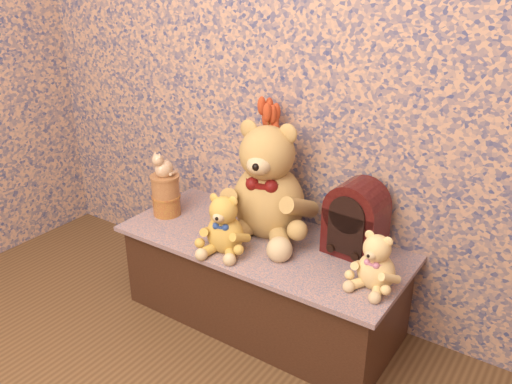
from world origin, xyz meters
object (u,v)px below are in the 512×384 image
teddy_large (269,174)px  teddy_medium (225,220)px  cathedral_radio (356,218)px  teddy_small (377,258)px  ceramic_vase (269,201)px  biscuit_tin_lower (167,205)px  cat_figurine (164,163)px

teddy_large → teddy_medium: bearing=-117.2°
teddy_large → cathedral_radio: (0.39, 0.04, -0.11)m
teddy_small → teddy_medium: bearing=-164.2°
teddy_small → ceramic_vase: (-0.59, 0.20, -0.01)m
ceramic_vase → biscuit_tin_lower: ceramic_vase is taller
teddy_medium → cat_figurine: 0.45m
teddy_small → biscuit_tin_lower: teddy_small is taller
teddy_large → teddy_medium: teddy_large is taller
teddy_large → ceramic_vase: size_ratio=2.48×
teddy_small → cat_figurine: bearing=-173.6°
cat_figurine → teddy_small: bearing=9.0°
teddy_medium → cathedral_radio: 0.52m
ceramic_vase → teddy_large: bearing=-57.7°
teddy_medium → biscuit_tin_lower: size_ratio=2.08×
cathedral_radio → biscuit_tin_lower: bearing=-165.9°
cat_figurine → teddy_large: bearing=25.0°
teddy_medium → teddy_small: bearing=-6.6°
cathedral_radio → cat_figurine: cat_figurine is taller
teddy_large → cathedral_radio: 0.40m
teddy_small → biscuit_tin_lower: size_ratio=1.82×
teddy_medium → cat_figurine: (-0.42, 0.11, 0.12)m
teddy_small → cathedral_radio: size_ratio=0.75×
teddy_small → biscuit_tin_lower: (-1.03, 0.01, -0.07)m
teddy_large → cat_figurine: teddy_large is taller
cathedral_radio → ceramic_vase: cathedral_radio is taller
biscuit_tin_lower → cat_figurine: 0.21m
teddy_small → cat_figurine: size_ratio=1.86×
teddy_large → ceramic_vase: 0.17m
teddy_small → cat_figurine: 1.04m
teddy_medium → cat_figurine: cat_figurine is taller
teddy_medium → teddy_small: 0.61m
biscuit_tin_lower → cat_figurine: bearing=0.0°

